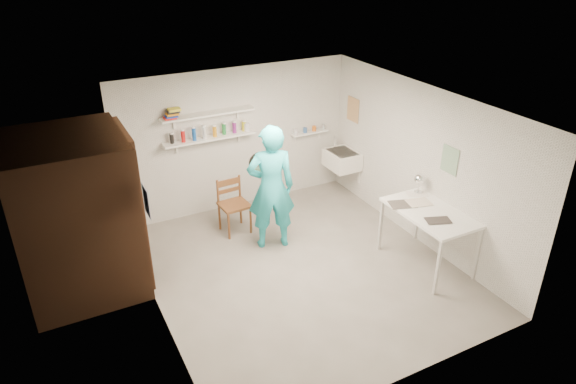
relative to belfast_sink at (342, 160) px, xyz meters
name	(u,v)px	position (x,y,z in m)	size (l,w,h in m)	color
floor	(301,270)	(-1.75, -1.70, -0.71)	(4.00, 4.50, 0.02)	slate
ceiling	(303,105)	(-1.75, -1.70, 1.71)	(4.00, 4.50, 0.02)	silver
wall_back	(236,139)	(-1.75, 0.56, 0.50)	(4.00, 0.02, 2.40)	silver
wall_front	(415,288)	(-1.75, -3.96, 0.50)	(4.00, 0.02, 2.40)	silver
wall_left	(149,230)	(-3.76, -1.70, 0.50)	(0.02, 4.50, 2.40)	silver
wall_right	(421,165)	(0.26, -1.70, 0.50)	(0.02, 4.50, 2.40)	silver
doorway_recess	(133,207)	(-3.74, -0.65, 0.30)	(0.02, 0.90, 2.00)	black
corridor_box	(76,216)	(-4.45, -0.65, 0.35)	(1.40, 1.50, 2.10)	brown
door_lintel	(123,132)	(-3.72, -0.65, 1.35)	(0.06, 1.05, 0.10)	brown
door_jamb_near	(143,223)	(-3.72, -1.15, 0.30)	(0.06, 0.10, 2.00)	brown
door_jamb_far	(127,192)	(-3.72, -0.15, 0.30)	(0.06, 0.10, 2.00)	brown
shelf_lower	(210,138)	(-2.25, 0.43, 0.65)	(1.50, 0.22, 0.03)	white
shelf_upper	(208,114)	(-2.25, 0.43, 1.05)	(1.50, 0.22, 0.03)	white
ledge_shelf	(310,133)	(-0.40, 0.47, 0.42)	(0.70, 0.14, 0.03)	white
poster_left	(146,201)	(-3.74, -1.65, 0.85)	(0.01, 0.28, 0.36)	#334C7F
poster_right_a	(353,110)	(0.24, 0.10, 0.85)	(0.01, 0.34, 0.42)	#995933
poster_right_b	(450,160)	(0.24, -2.25, 0.80)	(0.01, 0.30, 0.38)	#3F724C
belfast_sink	(342,160)	(0.00, 0.00, 0.00)	(0.48, 0.60, 0.30)	white
man	(271,188)	(-1.82, -0.91, 0.26)	(0.70, 0.46, 1.92)	#28BFCB
wall_clock	(261,163)	(-1.88, -0.70, 0.58)	(0.34, 0.34, 0.04)	beige
wooden_chair	(234,205)	(-2.17, -0.29, -0.23)	(0.44, 0.42, 0.93)	brown
work_table	(427,238)	(-0.11, -2.39, -0.27)	(0.78, 1.30, 0.86)	white
desk_lamp	(420,179)	(0.10, -1.87, 0.38)	(0.16, 0.16, 0.16)	silver
spray_cans	(209,132)	(-2.25, 0.43, 0.75)	(1.29, 0.06, 0.17)	black
book_stack	(172,114)	(-2.81, 0.43, 1.14)	(0.26, 0.14, 0.14)	red
ledge_pots	(310,129)	(-0.40, 0.47, 0.48)	(0.48, 0.07, 0.09)	silver
papers	(431,210)	(-0.11, -2.39, 0.17)	(0.30, 0.22, 0.02)	silver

